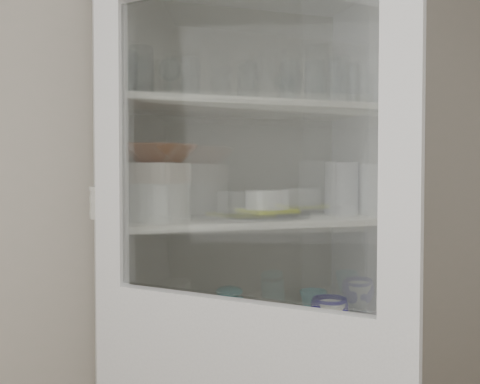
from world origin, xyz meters
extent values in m
cube|color=#B8B1A2|center=(0.00, 1.50, 1.30)|extent=(3.60, 0.02, 2.60)
cube|color=silver|center=(-0.28, 1.27, 1.05)|extent=(0.03, 0.45, 2.10)
cube|color=silver|center=(0.68, 1.27, 1.05)|extent=(0.03, 0.45, 2.10)
cube|color=gray|center=(0.20, 1.49, 1.05)|extent=(1.00, 0.03, 2.10)
cube|color=silver|center=(0.20, 1.26, 0.85)|extent=(0.94, 0.42, 0.02)
cube|color=silver|center=(0.20, 1.26, 1.25)|extent=(0.94, 0.42, 0.02)
cube|color=silver|center=(0.20, 1.26, 1.65)|extent=(0.94, 0.42, 0.02)
cube|color=silver|center=(-0.27, 1.02, 1.50)|extent=(0.09, 0.09, 0.80)
cube|color=silver|center=(0.29, 0.44, 1.50)|extent=(0.09, 0.09, 0.80)
cube|color=silver|center=(0.01, 0.73, 1.50)|extent=(0.51, 0.53, 0.78)
cylinder|color=silver|center=(-0.17, 1.14, 1.74)|extent=(0.09, 0.09, 0.15)
cylinder|color=silver|center=(-0.21, 1.16, 1.73)|extent=(0.08, 0.08, 0.14)
cylinder|color=silver|center=(-0.02, 1.11, 1.72)|extent=(0.08, 0.08, 0.12)
cylinder|color=silver|center=(0.33, 1.12, 1.73)|extent=(0.08, 0.08, 0.14)
cylinder|color=silver|center=(0.44, 1.15, 1.73)|extent=(0.09, 0.09, 0.15)
cylinder|color=silver|center=(0.58, 1.17, 1.74)|extent=(0.10, 0.10, 0.15)
cylinder|color=silver|center=(0.51, 1.12, 1.74)|extent=(0.10, 0.10, 0.16)
cylinder|color=silver|center=(-0.21, 1.24, 1.74)|extent=(0.09, 0.09, 0.15)
cylinder|color=silver|center=(-0.17, 1.25, 1.73)|extent=(0.08, 0.08, 0.14)
cylinder|color=silver|center=(0.23, 1.27, 1.74)|extent=(0.09, 0.09, 0.15)
cylinder|color=white|center=(-0.10, 1.22, 1.32)|extent=(0.20, 0.20, 0.13)
cylinder|color=white|center=(-0.21, 1.38, 1.32)|extent=(0.22, 0.22, 0.11)
cylinder|color=silver|center=(-0.10, 1.22, 1.42)|extent=(0.24, 0.24, 0.07)
imported|color=brown|center=(-0.10, 1.22, 1.48)|extent=(0.27, 0.27, 0.06)
cylinder|color=silver|center=(0.30, 1.25, 1.27)|extent=(0.41, 0.41, 0.02)
cube|color=yellow|center=(0.30, 1.25, 1.28)|extent=(0.20, 0.20, 0.01)
cylinder|color=white|center=(0.30, 1.25, 1.33)|extent=(0.19, 0.19, 0.07)
cylinder|color=silver|center=(0.61, 1.28, 1.36)|extent=(0.13, 0.13, 0.20)
imported|color=navy|center=(0.51, 1.18, 0.91)|extent=(0.17, 0.17, 0.11)
imported|color=#186B79|center=(0.52, 1.34, 0.91)|extent=(0.12, 0.12, 0.10)
imported|color=white|center=(0.51, 1.16, 0.91)|extent=(0.13, 0.13, 0.10)
cylinder|color=#186B79|center=(0.18, 1.33, 0.91)|extent=(0.10, 0.10, 0.10)
ellipsoid|color=#186B79|center=(0.18, 1.33, 0.97)|extent=(0.10, 0.10, 0.02)
cylinder|color=silver|center=(-0.11, 1.20, 0.88)|extent=(0.11, 0.11, 0.04)
cylinder|color=white|center=(-0.21, 1.30, 0.93)|extent=(0.14, 0.14, 0.13)
camera|label=1|loc=(-0.39, -0.55, 1.42)|focal=40.00mm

